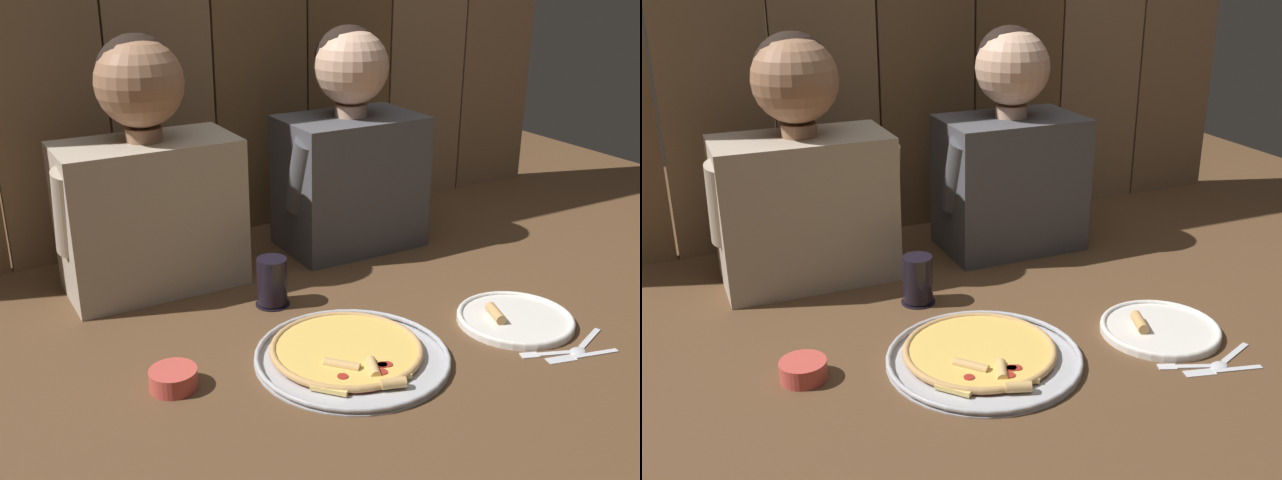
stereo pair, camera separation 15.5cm
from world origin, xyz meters
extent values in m
plane|color=brown|center=(0.00, 0.00, 0.00)|extent=(3.20, 3.20, 0.00)
cylinder|color=#B2B2B7|center=(-0.05, -0.08, 0.00)|extent=(0.38, 0.38, 0.01)
torus|color=#B2B2B7|center=(-0.05, -0.08, 0.01)|extent=(0.38, 0.38, 0.01)
cylinder|color=#B23823|center=(-0.05, -0.06, 0.01)|extent=(0.29, 0.29, 0.00)
cylinder|color=#EABC56|center=(-0.05, -0.06, 0.01)|extent=(0.28, 0.28, 0.01)
torus|color=tan|center=(-0.05, -0.06, 0.01)|extent=(0.30, 0.30, 0.01)
cube|color=#F4D170|center=(-0.12, -0.14, 0.01)|extent=(0.11, 0.11, 0.01)
cylinder|color=tan|center=(-0.09, -0.11, 0.02)|extent=(0.06, 0.06, 0.02)
cylinder|color=#A3281E|center=(-0.11, -0.15, 0.02)|extent=(0.02, 0.02, 0.00)
cube|color=#EABC56|center=(-0.02, -0.17, 0.01)|extent=(0.07, 0.10, 0.01)
cylinder|color=tan|center=(-0.04, -0.21, 0.02)|extent=(0.05, 0.03, 0.02)
cylinder|color=#A3281E|center=(-0.02, -0.15, 0.02)|extent=(0.02, 0.02, 0.00)
cylinder|color=#A3281E|center=(-0.04, -0.17, 0.02)|extent=(0.02, 0.02, 0.00)
cube|color=#EFC660|center=(-0.01, -0.16, 0.01)|extent=(0.08, 0.08, 0.01)
cylinder|color=tan|center=(-0.04, -0.15, 0.02)|extent=(0.04, 0.06, 0.02)
cylinder|color=#A3281E|center=(-0.01, -0.15, 0.02)|extent=(0.02, 0.02, 0.00)
cylinder|color=#A3281E|center=(-0.02, -0.15, 0.02)|extent=(0.02, 0.02, 0.00)
cylinder|color=white|center=(0.34, -0.12, 0.01)|extent=(0.25, 0.25, 0.01)
torus|color=white|center=(0.34, -0.12, 0.01)|extent=(0.25, 0.25, 0.01)
cylinder|color=tan|center=(0.30, -0.10, 0.02)|extent=(0.04, 0.07, 0.02)
cylinder|color=black|center=(-0.07, 0.21, 0.00)|extent=(0.08, 0.08, 0.01)
cylinder|color=black|center=(-0.07, 0.21, 0.06)|extent=(0.07, 0.07, 0.10)
cylinder|color=#CC4C42|center=(-0.38, -0.01, 0.02)|extent=(0.09, 0.09, 0.04)
cylinder|color=#B23823|center=(-0.38, -0.01, 0.03)|extent=(0.07, 0.07, 0.02)
cube|color=silver|center=(0.32, -0.26, 0.00)|extent=(0.09, 0.05, 0.01)
cube|color=silver|center=(0.26, -0.24, 0.00)|extent=(0.04, 0.03, 0.01)
cube|color=silver|center=(0.38, -0.30, 0.00)|extent=(0.10, 0.03, 0.01)
cube|color=silver|center=(0.31, -0.28, 0.00)|extent=(0.06, 0.04, 0.00)
cube|color=silver|center=(0.42, -0.25, 0.00)|extent=(0.09, 0.05, 0.01)
ellipsoid|color=silver|center=(0.36, -0.28, 0.00)|extent=(0.05, 0.04, 0.01)
cube|color=#B2A38E|center=(-0.27, 0.44, 0.17)|extent=(0.40, 0.21, 0.35)
cylinder|color=#9E7051|center=(-0.27, 0.44, 0.36)|extent=(0.08, 0.08, 0.03)
sphere|color=#9E7051|center=(-0.27, 0.44, 0.47)|extent=(0.19, 0.19, 0.19)
sphere|color=black|center=(-0.27, 0.45, 0.49)|extent=(0.18, 0.18, 0.18)
cylinder|color=#B2A38E|center=(-0.44, 0.40, 0.23)|extent=(0.08, 0.12, 0.20)
cylinder|color=#B2A38E|center=(-0.09, 0.40, 0.23)|extent=(0.08, 0.11, 0.20)
cube|color=#4C4C51|center=(0.27, 0.44, 0.17)|extent=(0.35, 0.23, 0.34)
cylinder|color=#DBAD8E|center=(0.27, 0.44, 0.36)|extent=(0.08, 0.08, 0.03)
sphere|color=#DBAD8E|center=(0.27, 0.44, 0.47)|extent=(0.19, 0.19, 0.19)
sphere|color=black|center=(0.27, 0.45, 0.48)|extent=(0.17, 0.17, 0.17)
cylinder|color=#4C4C51|center=(0.11, 0.40, 0.22)|extent=(0.08, 0.13, 0.20)
cylinder|color=#4C4C51|center=(0.42, 0.40, 0.22)|extent=(0.08, 0.11, 0.20)
camera|label=1|loc=(-0.72, -1.15, 0.75)|focal=42.18mm
camera|label=2|loc=(-0.58, -1.22, 0.75)|focal=42.18mm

